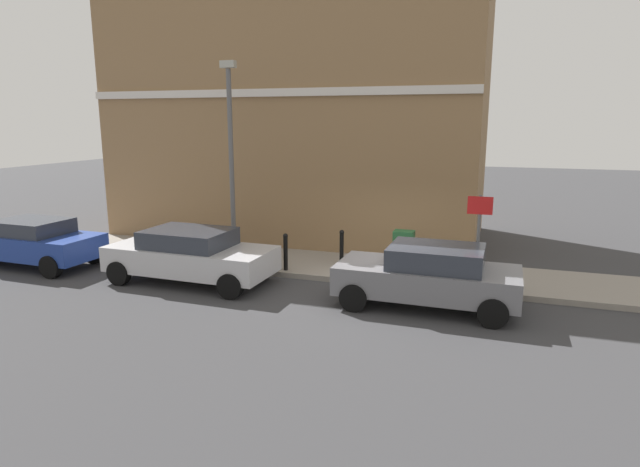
# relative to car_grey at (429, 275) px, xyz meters

# --- Properties ---
(ground) EXTENTS (80.00, 80.00, 0.00)m
(ground) POSITION_rel_car_grey_xyz_m (0.54, 1.18, -0.76)
(ground) COLOR #38383A
(sidewalk) EXTENTS (2.63, 30.00, 0.15)m
(sidewalk) POSITION_rel_car_grey_xyz_m (2.42, 7.18, -0.69)
(sidewalk) COLOR gray
(sidewalk) RESTS_ON ground
(corner_building) EXTENTS (6.36, 12.85, 8.92)m
(corner_building) POSITION_rel_car_grey_xyz_m (6.87, 5.61, 3.70)
(corner_building) COLOR olive
(corner_building) RESTS_ON ground
(car_grey) EXTENTS (1.93, 4.12, 1.45)m
(car_grey) POSITION_rel_car_grey_xyz_m (0.00, 0.00, 0.00)
(car_grey) COLOR slate
(car_grey) RESTS_ON ground
(car_silver) EXTENTS (2.07, 4.44, 1.43)m
(car_silver) POSITION_rel_car_grey_xyz_m (-0.03, 6.23, -0.01)
(car_silver) COLOR #B7B7BC
(car_silver) RESTS_ON ground
(car_blue) EXTENTS (1.94, 4.53, 1.40)m
(car_blue) POSITION_rel_car_grey_xyz_m (-0.11, 11.68, -0.03)
(car_blue) COLOR navy
(car_blue) RESTS_ON ground
(utility_cabinet) EXTENTS (0.46, 0.61, 1.15)m
(utility_cabinet) POSITION_rel_car_grey_xyz_m (2.22, 0.97, -0.08)
(utility_cabinet) COLOR #1E4C28
(utility_cabinet) RESTS_ON sidewalk
(bollard_near_cabinet) EXTENTS (0.14, 0.14, 1.04)m
(bollard_near_cabinet) POSITION_rel_car_grey_xyz_m (2.32, 2.76, -0.06)
(bollard_near_cabinet) COLOR black
(bollard_near_cabinet) RESTS_ON sidewalk
(bollard_far_kerb) EXTENTS (0.14, 0.14, 1.04)m
(bollard_far_kerb) POSITION_rel_car_grey_xyz_m (1.36, 4.09, -0.06)
(bollard_far_kerb) COLOR black
(bollard_far_kerb) RESTS_ON sidewalk
(street_sign) EXTENTS (0.08, 0.60, 2.30)m
(street_sign) POSITION_rel_car_grey_xyz_m (1.52, -0.98, 0.90)
(street_sign) COLOR #59595B
(street_sign) RESTS_ON sidewalk
(lamppost) EXTENTS (0.20, 0.44, 5.72)m
(lamppost) POSITION_rel_car_grey_xyz_m (2.07, 6.05, 2.54)
(lamppost) COLOR #59595B
(lamppost) RESTS_ON sidewalk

